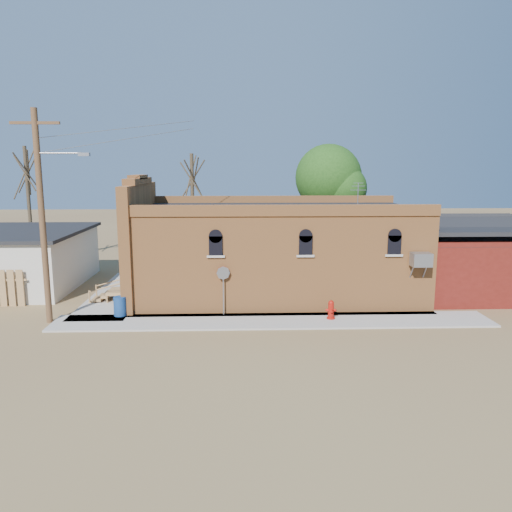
{
  "coord_description": "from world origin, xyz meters",
  "views": [
    {
      "loc": [
        0.04,
        -19.88,
        6.65
      ],
      "look_at": [
        0.85,
        3.8,
        2.4
      ],
      "focal_mm": 35.0,
      "sensor_mm": 36.0,
      "label": 1
    }
  ],
  "objects_px": {
    "brick_bar": "(270,251)",
    "stop_sign": "(223,278)",
    "fire_hydrant": "(331,310)",
    "trash_barrel": "(120,306)",
    "utility_pole": "(43,212)"
  },
  "relations": [
    {
      "from": "utility_pole",
      "to": "trash_barrel",
      "type": "height_order",
      "value": "utility_pole"
    },
    {
      "from": "brick_bar",
      "to": "trash_barrel",
      "type": "height_order",
      "value": "brick_bar"
    },
    {
      "from": "utility_pole",
      "to": "trash_barrel",
      "type": "distance_m",
      "value": 5.16
    },
    {
      "from": "fire_hydrant",
      "to": "trash_barrel",
      "type": "xyz_separation_m",
      "value": [
        -9.34,
        0.8,
        0.02
      ]
    },
    {
      "from": "brick_bar",
      "to": "stop_sign",
      "type": "distance_m",
      "value": 4.4
    },
    {
      "from": "utility_pole",
      "to": "stop_sign",
      "type": "relative_size",
      "value": 4.05
    },
    {
      "from": "brick_bar",
      "to": "stop_sign",
      "type": "bearing_deg",
      "value": -122.11
    },
    {
      "from": "fire_hydrant",
      "to": "brick_bar",
      "type": "bearing_deg",
      "value": 139.98
    },
    {
      "from": "brick_bar",
      "to": "utility_pole",
      "type": "bearing_deg",
      "value": -156.31
    },
    {
      "from": "brick_bar",
      "to": "utility_pole",
      "type": "xyz_separation_m",
      "value": [
        -9.79,
        -4.29,
        2.43
      ]
    },
    {
      "from": "stop_sign",
      "to": "trash_barrel",
      "type": "bearing_deg",
      "value": -167.47
    },
    {
      "from": "brick_bar",
      "to": "utility_pole",
      "type": "distance_m",
      "value": 10.96
    },
    {
      "from": "fire_hydrant",
      "to": "trash_barrel",
      "type": "height_order",
      "value": "trash_barrel"
    },
    {
      "from": "trash_barrel",
      "to": "fire_hydrant",
      "type": "bearing_deg",
      "value": -4.89
    },
    {
      "from": "fire_hydrant",
      "to": "stop_sign",
      "type": "xyz_separation_m",
      "value": [
        -4.72,
        0.77,
        1.3
      ]
    }
  ]
}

